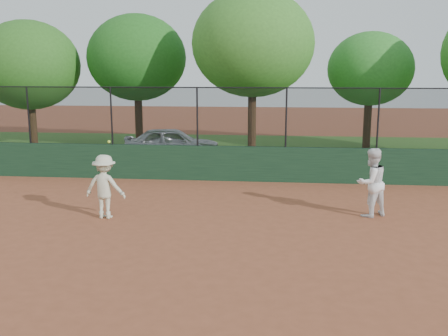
# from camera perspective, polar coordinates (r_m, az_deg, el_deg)

# --- Properties ---
(ground) EXTENTS (80.00, 80.00, 0.00)m
(ground) POSITION_cam_1_polar(r_m,az_deg,el_deg) (11.60, -5.09, -7.87)
(ground) COLOR brown
(ground) RESTS_ON ground
(back_wall) EXTENTS (26.00, 0.20, 1.20)m
(back_wall) POSITION_cam_1_polar(r_m,az_deg,el_deg) (17.19, -1.37, 0.55)
(back_wall) COLOR #1B3B23
(back_wall) RESTS_ON ground
(grass_strip) EXTENTS (36.00, 12.00, 0.01)m
(grass_strip) POSITION_cam_1_polar(r_m,az_deg,el_deg) (23.17, 0.48, 1.85)
(grass_strip) COLOR #2A561B
(grass_strip) RESTS_ON ground
(parked_car) EXTENTS (4.26, 2.31, 1.38)m
(parked_car) POSITION_cam_1_polar(r_m,az_deg,el_deg) (21.31, -5.95, 2.83)
(parked_car) COLOR #A3A8AD
(parked_car) RESTS_ON ground
(player_second) EXTENTS (1.10, 1.04, 1.80)m
(player_second) POSITION_cam_1_polar(r_m,az_deg,el_deg) (13.48, 16.46, -1.60)
(player_second) COLOR white
(player_second) RESTS_ON ground
(player_main) EXTENTS (1.12, 0.72, 2.05)m
(player_main) POSITION_cam_1_polar(r_m,az_deg,el_deg) (13.17, -13.46, -2.07)
(player_main) COLOR beige
(player_main) RESTS_ON ground
(fence_assembly) EXTENTS (26.00, 0.06, 2.00)m
(fence_assembly) POSITION_cam_1_polar(r_m,az_deg,el_deg) (16.96, -1.49, 5.99)
(fence_assembly) COLOR black
(fence_assembly) RESTS_ON back_wall
(tree_0) EXTENTS (4.76, 4.32, 6.01)m
(tree_0) POSITION_cam_1_polar(r_m,az_deg,el_deg) (25.27, -21.44, 10.86)
(tree_0) COLOR #472E19
(tree_0) RESTS_ON ground
(tree_1) EXTENTS (4.63, 4.20, 6.30)m
(tree_1) POSITION_cam_1_polar(r_m,az_deg,el_deg) (24.11, -9.94, 12.28)
(tree_1) COLOR #3F2615
(tree_1) RESTS_ON ground
(tree_2) EXTENTS (5.11, 4.65, 7.02)m
(tree_2) POSITION_cam_1_polar(r_m,az_deg,el_deg) (21.32, 3.31, 13.97)
(tree_2) COLOR #442B18
(tree_2) RESTS_ON ground
(tree_3) EXTENTS (3.88, 3.52, 5.47)m
(tree_3) POSITION_cam_1_polar(r_m,az_deg,el_deg) (24.11, 16.38, 10.78)
(tree_3) COLOR #3D2614
(tree_3) RESTS_ON ground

